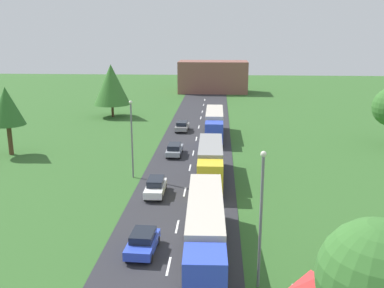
# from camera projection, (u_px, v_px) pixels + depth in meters

# --- Properties ---
(road) EXTENTS (10.00, 140.00, 0.06)m
(road) POSITION_uv_depth(u_px,v_px,m) (185.00, 192.00, 42.79)
(road) COLOR #2B2B30
(road) RESTS_ON ground
(lane_marking_centre) EXTENTS (0.16, 123.73, 0.01)m
(lane_marking_centre) POSITION_uv_depth(u_px,v_px,m) (182.00, 203.00, 40.10)
(lane_marking_centre) COLOR white
(lane_marking_centre) RESTS_ON road
(truck_lead) EXTENTS (2.88, 14.23, 3.73)m
(truck_lead) POSITION_uv_depth(u_px,v_px,m) (205.00, 228.00, 30.18)
(truck_lead) COLOR blue
(truck_lead) RESTS_ON road
(truck_second) EXTENTS (2.64, 11.99, 3.66)m
(truck_second) POSITION_uv_depth(u_px,v_px,m) (210.00, 161.00, 45.87)
(truck_second) COLOR yellow
(truck_second) RESTS_ON road
(truck_third) EXTENTS (2.54, 13.12, 3.75)m
(truck_third) POSITION_uv_depth(u_px,v_px,m) (214.00, 123.00, 64.56)
(truck_third) COLOR blue
(truck_third) RESTS_ON road
(car_second) EXTENTS (2.06, 4.01, 1.52)m
(car_second) POSITION_uv_depth(u_px,v_px,m) (143.00, 242.00, 31.06)
(car_second) COLOR blue
(car_second) RESTS_ON road
(car_third) EXTENTS (1.77, 4.35, 1.60)m
(car_third) POSITION_uv_depth(u_px,v_px,m) (156.00, 187.00, 41.94)
(car_third) COLOR white
(car_third) RESTS_ON road
(car_fourth) EXTENTS (1.87, 4.60, 1.49)m
(car_fourth) POSITION_uv_depth(u_px,v_px,m) (174.00, 149.00, 55.22)
(car_fourth) COLOR #8C939E
(car_fourth) RESTS_ON road
(car_fifth) EXTENTS (2.02, 4.20, 1.53)m
(car_fifth) POSITION_uv_depth(u_px,v_px,m) (182.00, 126.00, 68.42)
(car_fifth) COLOR gray
(car_fifth) RESTS_ON road
(lamppost_lead) EXTENTS (0.36, 0.36, 8.75)m
(lamppost_lead) POSITION_uv_depth(u_px,v_px,m) (261.00, 214.00, 25.95)
(lamppost_lead) COLOR slate
(lamppost_lead) RESTS_ON ground
(lamppost_second) EXTENTS (0.36, 0.36, 8.37)m
(lamppost_second) POSITION_uv_depth(u_px,v_px,m) (132.00, 135.00, 46.11)
(lamppost_second) COLOR slate
(lamppost_second) RESTS_ON ground
(tree_oak) EXTENTS (4.36, 4.36, 8.66)m
(tree_oak) POSITION_uv_depth(u_px,v_px,m) (7.00, 107.00, 54.43)
(tree_oak) COLOR #513823
(tree_oak) RESTS_ON ground
(tree_pine) EXTENTS (5.47, 5.47, 7.56)m
(tree_pine) POSITION_uv_depth(u_px,v_px,m) (378.00, 279.00, 19.26)
(tree_pine) COLOR #513823
(tree_pine) RESTS_ON ground
(tree_elm) EXTENTS (6.59, 6.59, 9.52)m
(tree_elm) POSITION_uv_depth(u_px,v_px,m) (111.00, 85.00, 78.82)
(tree_elm) COLOR #513823
(tree_elm) RESTS_ON ground
(distant_building) EXTENTS (17.26, 8.75, 7.85)m
(distant_building) POSITION_uv_depth(u_px,v_px,m) (213.00, 77.00, 110.70)
(distant_building) COLOR brown
(distant_building) RESTS_ON ground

